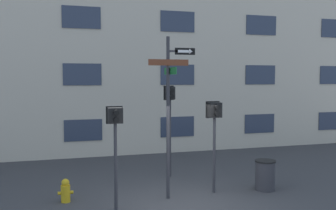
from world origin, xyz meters
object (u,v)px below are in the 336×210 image
at_px(street_sign_pole, 170,103).
at_px(pedestrian_signal_left, 115,129).
at_px(trash_bin, 265,175).
at_px(pedestrian_signal_right, 215,120).
at_px(pedestrian_signal_across, 170,106).
at_px(fire_hydrant, 66,191).

height_order(street_sign_pole, pedestrian_signal_left, street_sign_pole).
distance_m(pedestrian_signal_left, trash_bin, 4.72).
height_order(street_sign_pole, pedestrian_signal_right, street_sign_pole).
xyz_separation_m(pedestrian_signal_left, pedestrian_signal_across, (2.18, 2.74, 0.29)).
xyz_separation_m(pedestrian_signal_right, fire_hydrant, (-4.05, 0.33, -1.77)).
height_order(pedestrian_signal_left, pedestrian_signal_right, pedestrian_signal_right).
bearing_deg(street_sign_pole, trash_bin, -0.72).
bearing_deg(fire_hydrant, street_sign_pole, -9.65).
xyz_separation_m(pedestrian_signal_across, fire_hydrant, (-3.34, -1.69, -2.02)).
height_order(pedestrian_signal_across, trash_bin, pedestrian_signal_across).
height_order(street_sign_pole, trash_bin, street_sign_pole).
bearing_deg(pedestrian_signal_left, trash_bin, 7.23).
distance_m(pedestrian_signal_left, pedestrian_signal_right, 2.97).
xyz_separation_m(street_sign_pole, pedestrian_signal_across, (0.63, 2.15, -0.25)).
distance_m(street_sign_pole, pedestrian_signal_left, 1.75).
bearing_deg(pedestrian_signal_left, street_sign_pole, 21.04).
distance_m(pedestrian_signal_across, fire_hydrant, 4.26).
distance_m(street_sign_pole, trash_bin, 3.57).
xyz_separation_m(street_sign_pole, fire_hydrant, (-2.71, 0.46, -2.28)).
relative_size(street_sign_pole, pedestrian_signal_across, 1.45).
relative_size(pedestrian_signal_right, trash_bin, 2.98).
xyz_separation_m(street_sign_pole, pedestrian_signal_right, (1.33, 0.13, -0.51)).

